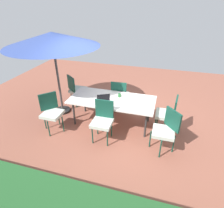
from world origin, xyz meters
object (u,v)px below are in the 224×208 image
at_px(chair_north, 103,119).
at_px(chair_west, 168,113).
at_px(chair_southeast, 76,88).
at_px(chair_northeast, 51,111).
at_px(dining_table, 112,101).
at_px(cup, 120,95).
at_px(chair_south, 119,94).
at_px(laptop, 103,99).
at_px(chair_northwest, 166,129).
at_px(patio_umbrella, 52,40).

height_order(chair_north, chair_west, same).
xyz_separation_m(chair_southeast, chair_northeast, (0.02, 1.38, 0.00)).
bearing_deg(dining_table, cup, -132.24).
distance_m(dining_table, chair_south, 0.70).
xyz_separation_m(chair_southeast, chair_west, (-2.78, 0.66, 0.00)).
bearing_deg(chair_south, dining_table, 83.97).
height_order(laptop, cup, laptop).
bearing_deg(chair_north, laptop, 106.10).
bearing_deg(chair_west, chair_northeast, -69.88).
height_order(chair_northwest, laptop, chair_northwest).
relative_size(patio_umbrella, cup, 26.41).
bearing_deg(chair_southeast, chair_west, -154.90).
distance_m(chair_southeast, chair_west, 2.86).
height_order(chair_south, laptop, chair_south).
xyz_separation_m(dining_table, cup, (-0.16, -0.17, 0.09)).
relative_size(dining_table, cup, 24.03).
relative_size(chair_southeast, cup, 10.74).
distance_m(patio_umbrella, chair_north, 2.37).
relative_size(chair_southeast, laptop, 2.46).
distance_m(chair_north, chair_west, 1.61).
relative_size(patio_umbrella, chair_northeast, 2.46).
distance_m(chair_north, chair_south, 1.38).
relative_size(laptop, cup, 4.36).
bearing_deg(patio_umbrella, chair_south, -161.87).
height_order(dining_table, laptop, laptop).
bearing_deg(chair_northeast, chair_southeast, 41.93).
relative_size(chair_northwest, laptop, 2.46).
relative_size(dining_table, chair_northwest, 2.24).
height_order(chair_south, chair_southeast, same).
height_order(dining_table, chair_southeast, chair_southeast).
relative_size(chair_west, laptop, 2.46).
xyz_separation_m(dining_table, patio_umbrella, (1.60, -0.16, 1.41)).
distance_m(dining_table, chair_northwest, 1.56).
height_order(dining_table, chair_north, chair_north).
distance_m(chair_northeast, laptop, 1.33).
xyz_separation_m(patio_umbrella, chair_south, (-1.63, -0.53, -1.54)).
relative_size(dining_table, chair_northeast, 2.24).
bearing_deg(chair_southeast, chair_northeast, 127.69).
height_order(chair_northeast, laptop, chair_northeast).
bearing_deg(chair_northwest, chair_north, -130.98).
relative_size(chair_northeast, cup, 10.74).
bearing_deg(chair_southeast, chair_north, 172.57).
bearing_deg(patio_umbrella, cup, -179.51).
xyz_separation_m(chair_north, chair_northeast, (1.36, 0.01, 0.00)).
xyz_separation_m(chair_northwest, chair_northeast, (2.78, 0.04, 0.00)).
relative_size(chair_northwest, chair_northeast, 1.00).
distance_m(chair_north, chair_southeast, 1.92).
xyz_separation_m(patio_umbrella, chair_north, (-1.58, 0.85, -1.54)).
xyz_separation_m(chair_northeast, laptop, (-1.18, -0.57, 0.23)).
bearing_deg(chair_northwest, chair_south, -176.65).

